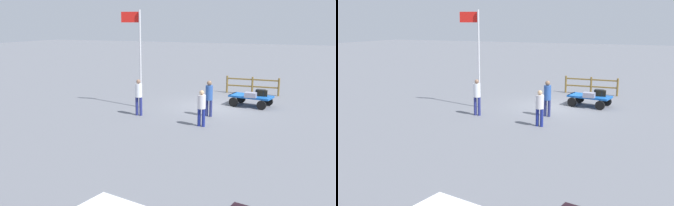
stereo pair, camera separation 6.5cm
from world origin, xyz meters
The scene contains 10 objects.
ground_plane centered at (0.00, 0.00, 0.00)m, with size 120.00×120.00×0.00m, color slate.
luggage_cart centered at (-1.72, -0.87, 0.44)m, with size 2.31×1.52×0.58m.
suitcase_grey centered at (-1.82, -0.31, 0.71)m, with size 0.59×0.41×0.26m.
suitcase_dark centered at (-2.20, -0.97, 0.75)m, with size 0.48×0.37×0.33m.
suitcase_tan centered at (-2.31, -0.94, 0.73)m, with size 0.54×0.37×0.31m.
worker_lead centered at (-0.59, 3.96, 0.92)m, with size 0.38×0.38×1.57m.
worker_trailing centered at (-0.35, 2.14, 0.99)m, with size 0.37×0.37×1.71m.
worker_supervisor centered at (2.77, 3.28, 1.01)m, with size 0.36×0.36×1.74m.
flagpole centered at (3.61, 1.68, 2.99)m, with size 1.05×0.23×4.98m.
wooden_fence centered at (-1.13, -4.30, 0.61)m, with size 3.27×0.23×1.08m.
Camera 1 is at (-5.48, 18.83, 4.37)m, focal length 40.37 mm.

